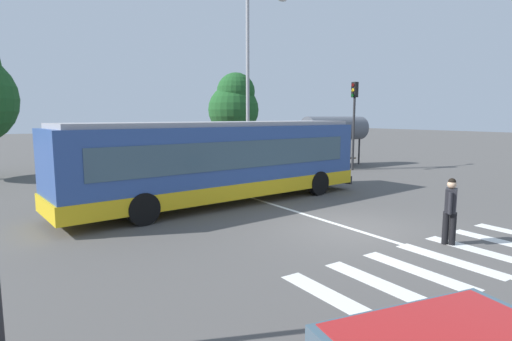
{
  "coord_description": "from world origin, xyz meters",
  "views": [
    {
      "loc": [
        -8.62,
        -8.19,
        3.26
      ],
      "look_at": [
        -0.58,
        4.11,
        1.3
      ],
      "focal_mm": 28.56,
      "sensor_mm": 36.0,
      "label": 1
    }
  ],
  "objects": [
    {
      "name": "bus_stop_shelter",
      "position": [
        10.22,
        11.26,
        2.42
      ],
      "size": [
        4.77,
        1.54,
        3.25
      ],
      "color": "#28282B",
      "rests_on": "ground_plane"
    },
    {
      "name": "crosswalk_painted_stripes",
      "position": [
        -0.02,
        -3.13,
        0.0
      ],
      "size": [
        7.66,
        2.62,
        0.01
      ],
      "color": "silver",
      "rests_on": "ground_plane"
    },
    {
      "name": "ground_plane",
      "position": [
        0.0,
        0.0,
        0.0
      ],
      "size": [
        160.0,
        160.0,
        0.0
      ],
      "primitive_type": "plane",
      "color": "#514F4C"
    },
    {
      "name": "twin_arm_street_lamp",
      "position": [
        3.92,
        11.85,
        6.3
      ],
      "size": [
        5.38,
        0.32,
        10.32
      ],
      "color": "#939399",
      "rests_on": "ground_plane"
    },
    {
      "name": "pedestrian_crossing_street",
      "position": [
        1.03,
        -2.44,
        0.97
      ],
      "size": [
        0.52,
        0.42,
        1.72
      ],
      "color": "black",
      "rests_on": "ground_plane"
    },
    {
      "name": "lane_center_line",
      "position": [
        0.03,
        2.0,
        0.0
      ],
      "size": [
        0.16,
        24.0,
        0.01
      ],
      "primitive_type": "cube",
      "color": "silver",
      "rests_on": "ground_plane"
    },
    {
      "name": "parked_car_charcoal",
      "position": [
        0.61,
        16.91,
        0.77
      ],
      "size": [
        1.96,
        4.55,
        1.35
      ],
      "color": "black",
      "rests_on": "ground_plane"
    },
    {
      "name": "background_tree_right",
      "position": [
        6.49,
        17.84,
        4.1
      ],
      "size": [
        3.69,
        3.69,
        6.41
      ],
      "color": "brown",
      "rests_on": "ground_plane"
    },
    {
      "name": "parked_car_silver",
      "position": [
        -2.29,
        16.33,
        0.77
      ],
      "size": [
        1.92,
        4.53,
        1.35
      ],
      "color": "black",
      "rests_on": "ground_plane"
    },
    {
      "name": "parked_car_red",
      "position": [
        3.19,
        16.37,
        0.77
      ],
      "size": [
        2.02,
        4.58,
        1.35
      ],
      "color": "black",
      "rests_on": "ground_plane"
    },
    {
      "name": "city_transit_bus",
      "position": [
        -1.44,
        5.18,
        1.59
      ],
      "size": [
        12.39,
        3.69,
        3.06
      ],
      "color": "black",
      "rests_on": "ground_plane"
    },
    {
      "name": "traffic_light_far_corner",
      "position": [
        9.78,
        9.2,
        3.51
      ],
      "size": [
        0.33,
        0.32,
        5.28
      ],
      "color": "#28282B",
      "rests_on": "ground_plane"
    }
  ]
}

